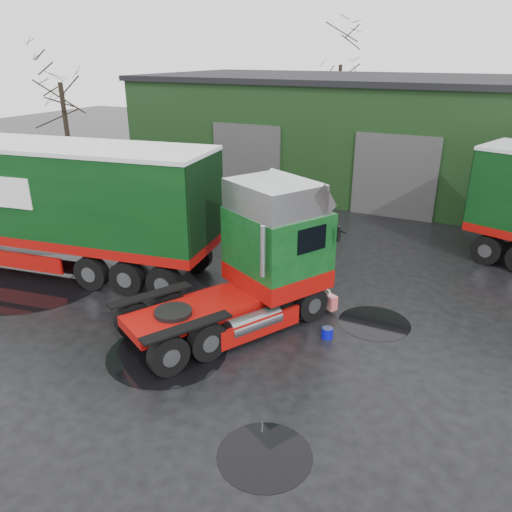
{
  "coord_description": "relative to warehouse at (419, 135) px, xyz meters",
  "views": [
    {
      "loc": [
        6.5,
        -10.11,
        7.55
      ],
      "look_at": [
        0.17,
        2.68,
        1.7
      ],
      "focal_mm": 35.0,
      "sensor_mm": 36.0,
      "label": 1
    }
  ],
  "objects": [
    {
      "name": "puddle_3",
      "position": [
        1.21,
        -23.06,
        -3.15
      ],
      "size": [
        1.95,
        1.95,
        0.01
      ],
      "primitive_type": "cylinder",
      "color": "black",
      "rests_on": "ground"
    },
    {
      "name": "tree_left",
      "position": [
        -19.0,
        -8.0,
        1.09
      ],
      "size": [
        4.4,
        4.4,
        8.5
      ],
      "primitive_type": null,
      "color": "black",
      "rests_on": "ground"
    },
    {
      "name": "trailer_left",
      "position": [
        -11.18,
        -18.05,
        -0.81
      ],
      "size": [
        15.4,
        5.33,
        4.69
      ],
      "primitive_type": null,
      "rotation": [
        0.0,
        0.0,
        1.72
      ],
      "color": "silver",
      "rests_on": "ground"
    },
    {
      "name": "warehouse",
      "position": [
        0.0,
        0.0,
        0.0
      ],
      "size": [
        32.4,
        12.4,
        6.3
      ],
      "color": "black",
      "rests_on": "ground"
    },
    {
      "name": "puddle_0",
      "position": [
        -2.75,
        -20.89,
        -3.15
      ],
      "size": [
        3.24,
        3.24,
        0.01
      ],
      "primitive_type": "cylinder",
      "color": "black",
      "rests_on": "ground"
    },
    {
      "name": "puddle_1",
      "position": [
        1.88,
        -16.79,
        -3.15
      ],
      "size": [
        2.15,
        2.15,
        0.01
      ],
      "primitive_type": "cylinder",
      "color": "black",
      "rests_on": "ground"
    },
    {
      "name": "wash_bucket",
      "position": [
        0.87,
        -18.21,
        -3.0
      ],
      "size": [
        0.42,
        0.42,
        0.31
      ],
      "primitive_type": "cylinder",
      "rotation": [
        0.0,
        0.0,
        -0.36
      ],
      "color": "#0708A8",
      "rests_on": "ground"
    },
    {
      "name": "hero_tractor",
      "position": [
        -2.0,
        -19.01,
        -1.05
      ],
      "size": [
        5.73,
        7.33,
        4.21
      ],
      "primitive_type": null,
      "rotation": [
        0.0,
        0.0,
        -0.49
      ],
      "color": "#0E4417",
      "rests_on": "ground"
    },
    {
      "name": "tree_back_a",
      "position": [
        -8.0,
        10.0,
        1.59
      ],
      "size": [
        4.4,
        4.4,
        9.5
      ],
      "primitive_type": null,
      "color": "black",
      "rests_on": "ground"
    },
    {
      "name": "ground",
      "position": [
        -2.0,
        -20.0,
        -3.16
      ],
      "size": [
        100.0,
        100.0,
        0.0
      ],
      "primitive_type": "plane",
      "color": "black"
    },
    {
      "name": "puddle_2",
      "position": [
        -9.67,
        -19.22,
        -3.15
      ],
      "size": [
        5.03,
        5.03,
        0.01
      ],
      "primitive_type": "cylinder",
      "color": "black",
      "rests_on": "ground"
    }
  ]
}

